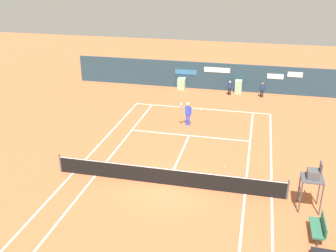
% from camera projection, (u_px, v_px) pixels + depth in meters
% --- Properties ---
extents(ground_plane, '(80.00, 80.00, 0.01)m').
position_uv_depth(ground_plane, '(169.00, 179.00, 20.99)').
color(ground_plane, '#BC6038').
extents(tennis_net, '(12.10, 0.10, 1.07)m').
position_uv_depth(tennis_net, '(167.00, 176.00, 20.27)').
color(tennis_net, '#4C4C51').
rests_on(tennis_net, ground_plane).
extents(sponsor_back_wall, '(25.00, 1.02, 2.42)m').
position_uv_depth(sponsor_back_wall, '(211.00, 77.00, 35.25)').
color(sponsor_back_wall, '#233D4C').
rests_on(sponsor_back_wall, ground_plane).
extents(umpire_chair, '(1.00, 1.00, 2.45)m').
position_uv_depth(umpire_chair, '(313.00, 178.00, 17.87)').
color(umpire_chair, '#47474C').
rests_on(umpire_chair, ground_plane).
extents(player_bench, '(0.54, 1.49, 0.88)m').
position_uv_depth(player_bench, '(319.00, 227.00, 16.42)').
color(player_bench, '#38383D').
rests_on(player_bench, ground_plane).
extents(player_on_baseline, '(0.81, 0.68, 1.89)m').
position_uv_depth(player_on_baseline, '(188.00, 112.00, 27.44)').
color(player_on_baseline, blue).
rests_on(player_on_baseline, ground_plane).
extents(ball_kid_right_post, '(0.42, 0.19, 1.27)m').
position_uv_depth(ball_kid_right_post, '(230.00, 87.00, 33.86)').
color(ball_kid_right_post, black).
rests_on(ball_kid_right_post, ground_plane).
extents(ball_kid_centre_post, '(0.43, 0.18, 1.29)m').
position_uv_depth(ball_kid_centre_post, '(262.00, 89.00, 33.28)').
color(ball_kid_centre_post, black).
rests_on(ball_kid_centre_post, ground_plane).
extents(tennis_ball_by_sideline, '(0.07, 0.07, 0.07)m').
position_uv_depth(tennis_ball_by_sideline, '(225.00, 167.00, 22.10)').
color(tennis_ball_by_sideline, '#CCE033').
rests_on(tennis_ball_by_sideline, ground_plane).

